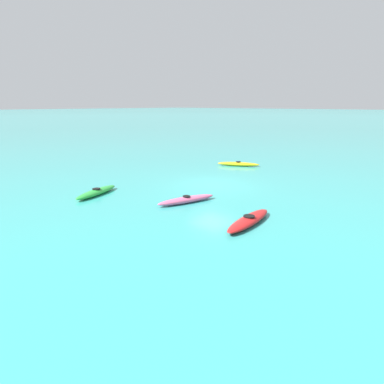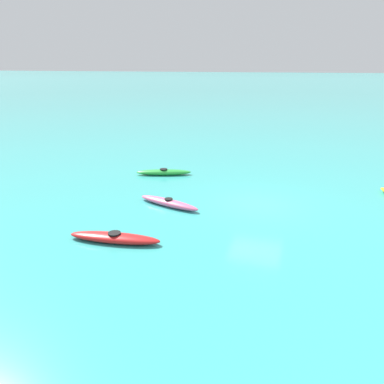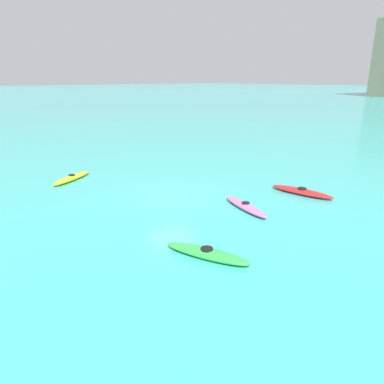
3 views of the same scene
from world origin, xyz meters
name	(u,v)px [view 2 (image 2 of 3)]	position (x,y,z in m)	size (l,w,h in m)	color
ground_plane	(258,205)	(0.00, 0.00, 0.00)	(600.00, 600.00, 0.00)	#38ADA8
kayak_pink	(169,203)	(3.98, 1.47, 0.16)	(3.35, 1.48, 0.37)	pink
kayak_red	(115,238)	(4.53, 5.59, 0.16)	(3.62, 1.19, 0.37)	red
kayak_green	(164,172)	(6.19, -3.34, 0.16)	(3.34, 1.73, 0.37)	green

